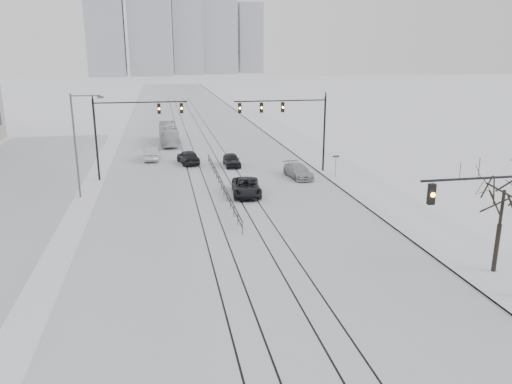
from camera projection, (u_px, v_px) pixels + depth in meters
name	position (u px, v px, depth m)	size (l,w,h in m)	color
road	(197.00, 137.00, 74.61)	(22.00, 260.00, 0.02)	silver
sidewalk_east	(284.00, 134.00, 77.05)	(5.00, 260.00, 0.16)	white
curb	(269.00, 135.00, 76.61)	(0.10, 260.00, 0.12)	gray
parking_strip	(6.00, 187.00, 47.33)	(14.00, 60.00, 0.03)	silver
tram_rails	(210.00, 166.00, 55.70)	(5.30, 180.00, 0.01)	black
skyline	(174.00, 17.00, 269.12)	(96.00, 48.00, 72.00)	#A4A9B4
traffic_mast_near	(500.00, 217.00, 24.30)	(6.10, 0.37, 7.00)	black
traffic_mast_ne	(293.00, 119.00, 50.90)	(9.60, 0.37, 8.00)	black
traffic_mast_nw	(126.00, 123.00, 48.86)	(9.10, 0.37, 8.00)	black
street_light_west	(78.00, 138.00, 42.62)	(2.73, 0.25, 9.00)	#595B60
bare_tree	(503.00, 199.00, 27.60)	(4.40, 4.40, 6.10)	black
median_fence	(221.00, 184.00, 46.11)	(0.06, 24.00, 1.00)	black
street_sign	(336.00, 163.00, 49.86)	(0.70, 0.06, 2.40)	#595B60
sedan_sb_inner	(188.00, 157.00, 56.82)	(1.87, 4.65, 1.58)	black
sedan_sb_outer	(152.00, 153.00, 58.88)	(1.65, 4.75, 1.56)	#B9BDC1
sedan_nb_front	(246.00, 187.00, 44.40)	(2.43, 5.28, 1.47)	black
sedan_nb_right	(298.00, 171.00, 50.50)	(1.93, 4.74, 1.37)	#A8ACB0
sedan_nb_far	(232.00, 160.00, 55.67)	(1.66, 4.13, 1.41)	black
box_truck	(169.00, 134.00, 69.00)	(2.31, 9.86, 2.75)	silver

